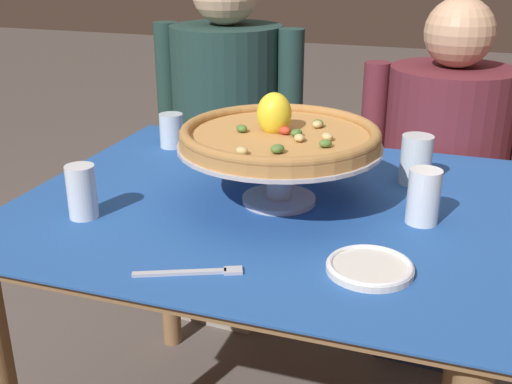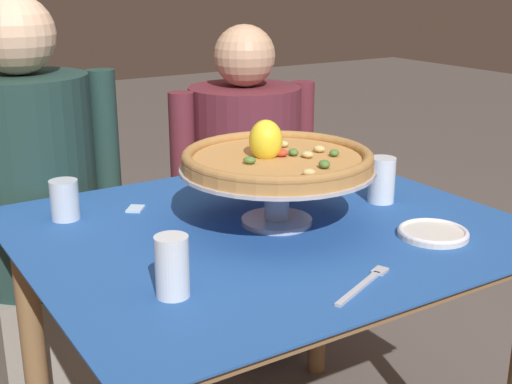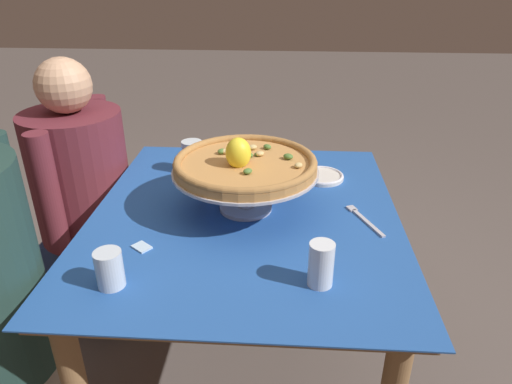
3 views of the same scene
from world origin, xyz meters
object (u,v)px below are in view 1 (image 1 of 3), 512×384
Objects in this scene: pizza at (279,134)px; diner_left at (228,150)px; pizza_stand at (279,158)px; side_plate at (370,267)px; water_glass_side_right at (423,199)px; water_glass_back_left at (172,133)px; water_glass_front_left at (82,195)px; water_glass_back_right at (416,163)px; dinner_fork at (195,272)px; sugar_packet at (223,154)px; diner_right at (441,189)px.

pizza is 0.82m from diner_left.
pizza_stand is 0.36m from side_plate.
pizza reaches higher than water_glass_side_right.
water_glass_front_left reaches higher than water_glass_back_left.
water_glass_back_right is 0.64× the size of dinner_fork.
sugar_packet is at bearing 132.02° from pizza_stand.
pizza_stand is 2.87× the size of side_plate.
side_plate is 0.14× the size of diner_right.
dinner_fork is (-0.04, -0.35, -0.15)m from pizza.
side_plate is at bearing -39.94° from water_glass_back_left.
diner_left is at bearing 145.22° from water_glass_back_right.
diner_left is at bearing 87.43° from water_glass_back_left.
diner_right is (0.37, 1.02, -0.18)m from dinner_fork.
sugar_packet is at bearing 75.14° from water_glass_front_left.
diner_left reaches higher than water_glass_front_left.
sugar_packet is (-0.24, 0.26, -0.10)m from pizza_stand.
water_glass_back_left is at bearing -151.94° from diner_right.
water_glass_back_left is 0.76m from water_glass_side_right.
pizza reaches higher than pizza_stand.
water_glass_side_right is (0.31, -0.01, -0.10)m from pizza.
water_glass_back_left is 0.49m from water_glass_front_left.
pizza_stand is at bearing -53.17° from pizza.
water_glass_front_left is at bearing -88.67° from diner_left.
water_glass_back_left is 0.17m from sugar_packet.
water_glass_front_left is at bearing -150.21° from pizza_stand.
pizza is at bearing -60.33° from diner_left.
pizza reaches higher than water_glass_back_right.
side_plate is at bearing -3.93° from water_glass_front_left.
pizza reaches higher than side_plate.
pizza_stand is at bearing -115.73° from diner_right.
sugar_packet is (0.16, -0.03, -0.04)m from water_glass_back_left.
water_glass_side_right is 0.49m from dinner_fork.
water_glass_side_right is at bearing -1.66° from pizza.
water_glass_side_right reaches higher than dinner_fork.
water_glass_back_right is 2.32× the size of sugar_packet.
pizza is 0.82m from diner_right.
side_plate is (0.24, -0.25, -0.15)m from pizza.
water_glass_side_right is 0.09× the size of diner_left.
diner_right reaches higher than water_glass_back_left.
pizza is (-0.00, 0.00, 0.05)m from pizza_stand.
water_glass_back_right is at bearing 86.41° from side_plate.
water_glass_side_right is at bearing -44.53° from diner_left.
pizza_stand reaches higher than water_glass_front_left.
water_glass_front_left reaches higher than dinner_fork.
diner_left is (-0.34, 1.02, -0.13)m from dinner_fork.
water_glass_back_right is 0.47m from side_plate.
sugar_packet is 0.72m from diner_right.
pizza_stand reaches higher than water_glass_back_left.
water_glass_back_left is 0.08× the size of diner_left.
diner_right is (0.70, 0.00, -0.05)m from diner_left.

